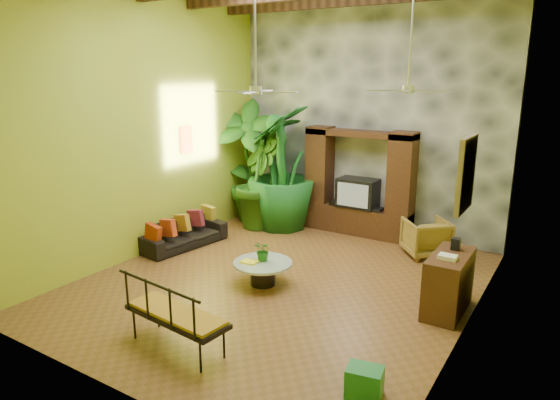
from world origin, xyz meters
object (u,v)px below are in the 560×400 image
Objects in this scene: entertainment_center at (358,191)px; tall_plant_a at (247,162)px; ceiling_fan_front at (256,76)px; coffee_table at (263,270)px; ceiling_fan_back at (409,76)px; sofa at (183,234)px; wicker_armchair at (426,237)px; tall_plant_b at (257,180)px; iron_bench at (172,312)px; green_bin at (364,382)px; tall_plant_c at (281,168)px; side_console at (448,283)px.

entertainment_center is 0.84× the size of tall_plant_a.
tall_plant_a is at bearing 128.21° from ceiling_fan_front.
coffee_table is at bearing -93.55° from entertainment_center.
ceiling_fan_back is 4.85m from tall_plant_a.
sofa is 4.84m from wicker_armchair.
ceiling_fan_back is at bearing -18.90° from tall_plant_a.
iron_bench is (2.13, -4.94, -0.54)m from tall_plant_b.
tall_plant_a is at bearing 6.26° from sofa.
tall_plant_a is at bearing 136.48° from green_bin.
tall_plant_b is 0.64m from tall_plant_c.
coffee_table is at bearing 93.67° from ceiling_fan_front.
ceiling_fan_back reaches higher than tall_plant_c.
ceiling_fan_front reaches higher than side_console.
ceiling_fan_back is at bearing 72.28° from iron_bench.
sofa is at bearing -104.54° from tall_plant_b.
entertainment_center is at bearing 19.24° from tall_plant_b.
tall_plant_a is 5.77m from side_console.
green_bin is (2.61, -1.71, -3.23)m from ceiling_fan_front.
tall_plant_a is at bearing -169.02° from entertainment_center.
entertainment_center is 4.30m from ceiling_fan_front.
entertainment_center is at bearing 86.76° from ceiling_fan_front.
wicker_armchair is at bearing -0.60° from tall_plant_c.
entertainment_center is 6.14× the size of green_bin.
green_bin is at bearing -108.99° from sofa.
ceiling_fan_back is 4.76× the size of green_bin.
iron_bench is (0.18, -2.15, -2.86)m from ceiling_fan_front.
tall_plant_c reaches higher than side_console.
wicker_armchair is 0.28× the size of tall_plant_a.
tall_plant_a is (-4.19, 1.43, -1.97)m from ceiling_fan_back.
ceiling_fan_back is 3.91m from coffee_table.
entertainment_center is 2.28m from tall_plant_b.
coffee_table is at bearing 144.53° from green_bin.
ceiling_fan_back is 1.66× the size of side_console.
wicker_armchair reaches higher than green_bin.
side_console is (2.65, -2.71, -0.52)m from entertainment_center.
entertainment_center is at bearing 17.54° from tall_plant_c.
entertainment_center is 3.50m from ceiling_fan_back.
coffee_table is 3.22m from green_bin.
ceiling_fan_back is 1.89× the size of coffee_table.
side_console reaches higher than sofa.
coffee_table is at bearing -63.42° from tall_plant_c.
tall_plant_a is at bearing 178.97° from tall_plant_c.
ceiling_fan_back reaches higher than iron_bench.
ceiling_fan_front is at bearing 100.39° from iron_bench.
entertainment_center is at bearing -36.75° from sofa.
tall_plant_c is at bearing 130.58° from green_bin.
ceiling_fan_back is at bearing -23.61° from tall_plant_c.
entertainment_center is at bearing -58.85° from wicker_armchair.
ceiling_fan_back reaches higher than green_bin.
entertainment_center is 3.83m from side_console.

